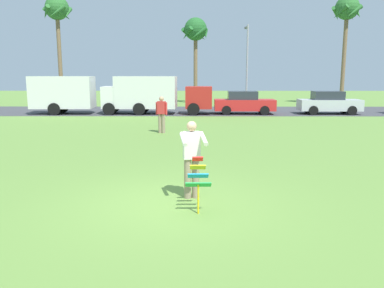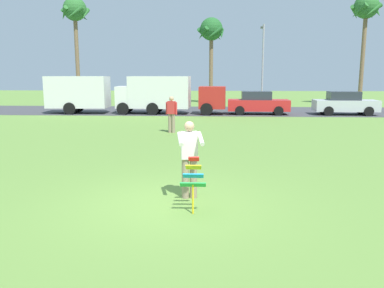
{
  "view_description": "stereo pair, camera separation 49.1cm",
  "coord_description": "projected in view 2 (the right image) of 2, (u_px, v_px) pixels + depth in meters",
  "views": [
    {
      "loc": [
        0.5,
        -8.06,
        2.72
      ],
      "look_at": [
        0.43,
        1.4,
        1.05
      ],
      "focal_mm": 36.67,
      "sensor_mm": 36.0,
      "label": 1
    },
    {
      "loc": [
        0.99,
        -8.04,
        2.72
      ],
      "look_at": [
        0.43,
        1.4,
        1.05
      ],
      "focal_mm": 36.67,
      "sensor_mm": 36.0,
      "label": 2
    }
  ],
  "objects": [
    {
      "name": "streetlight_pole",
      "position": [
        263.0,
        60.0,
        34.07
      ],
      "size": [
        0.24,
        1.65,
        7.0
      ],
      "color": "#9E9EA3",
      "rests_on": "ground"
    },
    {
      "name": "road_strip",
      "position": [
        202.0,
        111.0,
        29.95
      ],
      "size": [
        120.0,
        8.0,
        0.01
      ],
      "primitive_type": "cube",
      "color": "#424247",
      "rests_on": "ground"
    },
    {
      "name": "parked_truck_red_cab",
      "position": [
        172.0,
        94.0,
        27.47
      ],
      "size": [
        6.77,
        2.29,
        2.62
      ],
      "color": "#B2231E",
      "rests_on": "ground"
    },
    {
      "name": "parked_car_silver",
      "position": [
        345.0,
        104.0,
        26.89
      ],
      "size": [
        4.25,
        1.93,
        1.6
      ],
      "color": "silver",
      "rests_on": "ground"
    },
    {
      "name": "ground_plane",
      "position": [
        168.0,
        203.0,
        8.44
      ],
      "size": [
        120.0,
        120.0,
        0.0
      ],
      "primitive_type": "plane",
      "color": "olive"
    },
    {
      "name": "parked_truck_white_box",
      "position": [
        90.0,
        94.0,
        27.81
      ],
      "size": [
        6.76,
        2.26,
        2.62
      ],
      "color": "silver",
      "rests_on": "ground"
    },
    {
      "name": "parked_car_red",
      "position": [
        258.0,
        103.0,
        27.23
      ],
      "size": [
        4.24,
        1.91,
        1.6
      ],
      "color": "red",
      "rests_on": "ground"
    },
    {
      "name": "person_kite_flyer",
      "position": [
        189.0,
        157.0,
        8.62
      ],
      "size": [
        0.62,
        0.71,
        1.73
      ],
      "color": "gray",
      "rests_on": "ground"
    },
    {
      "name": "palm_tree_centre_far",
      "position": [
        366.0,
        12.0,
        34.12
      ],
      "size": [
        2.58,
        2.71,
        9.64
      ],
      "color": "brown",
      "rests_on": "ground"
    },
    {
      "name": "palm_tree_left_near",
      "position": [
        75.0,
        14.0,
        35.56
      ],
      "size": [
        2.58,
        2.71,
        9.64
      ],
      "color": "brown",
      "rests_on": "ground"
    },
    {
      "name": "kite_held",
      "position": [
        193.0,
        177.0,
        7.83
      ],
      "size": [
        0.51,
        0.64,
        1.07
      ],
      "color": "red",
      "rests_on": "ground"
    },
    {
      "name": "palm_tree_right_near",
      "position": [
        211.0,
        33.0,
        36.45
      ],
      "size": [
        2.58,
        2.71,
        7.96
      ],
      "color": "brown",
      "rests_on": "ground"
    },
    {
      "name": "person_walker_near",
      "position": [
        172.0,
        113.0,
        18.5
      ],
      "size": [
        0.55,
        0.31,
        1.73
      ],
      "color": "gray",
      "rests_on": "ground"
    }
  ]
}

